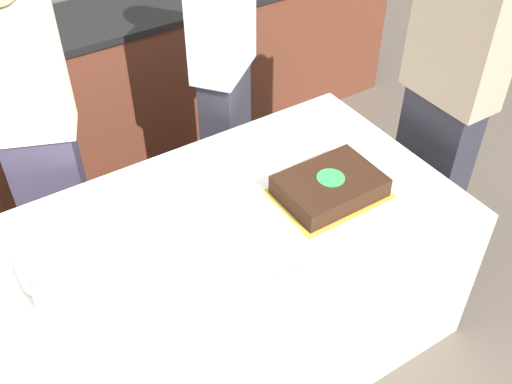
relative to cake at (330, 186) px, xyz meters
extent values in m
plane|color=brown|center=(-0.60, 0.08, -0.79)|extent=(14.00, 14.00, 0.00)
cube|color=#5B2D1E|center=(-0.60, 1.68, -0.35)|extent=(4.40, 0.55, 0.88)
cube|color=black|center=(-0.60, 1.68, 0.11)|extent=(4.40, 0.58, 0.04)
cube|color=white|center=(-0.60, 0.08, -0.41)|extent=(2.16, 1.06, 0.74)
cube|color=gold|center=(0.00, 0.00, -0.04)|extent=(0.44, 0.32, 0.00)
cube|color=black|center=(0.00, 0.00, 0.00)|extent=(0.40, 0.28, 0.08)
cylinder|color=green|center=(0.00, 0.00, 0.04)|extent=(0.11, 0.11, 0.00)
cylinder|color=white|center=(-1.08, 0.18, 0.00)|extent=(0.21, 0.21, 0.08)
cylinder|color=white|center=(-1.14, -0.01, -0.04)|extent=(0.06, 0.06, 0.00)
cylinder|color=white|center=(-1.14, -0.01, 0.00)|extent=(0.01, 0.01, 0.07)
cylinder|color=white|center=(-1.14, -0.01, 0.09)|extent=(0.05, 0.05, 0.10)
cylinder|color=white|center=(0.07, 0.28, -0.04)|extent=(0.19, 0.19, 0.00)
cube|color=white|center=(-0.41, -0.33, -0.03)|extent=(0.17, 0.12, 0.02)
cube|color=#282833|center=(0.00, 0.82, -0.33)|extent=(0.34, 0.32, 0.91)
cube|color=silver|center=(0.00, 0.82, 0.40)|extent=(0.41, 0.38, 0.54)
cube|color=#282833|center=(0.70, 0.08, -0.32)|extent=(0.16, 0.35, 0.93)
cube|color=tan|center=(0.70, 0.08, 0.44)|extent=(0.20, 0.41, 0.59)
cube|color=#383347|center=(-0.90, 0.82, -0.33)|extent=(0.33, 0.26, 0.91)
cube|color=silver|center=(-0.90, 0.82, 0.39)|extent=(0.39, 0.31, 0.54)
camera|label=1|loc=(-1.22, -1.36, 1.55)|focal=42.00mm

